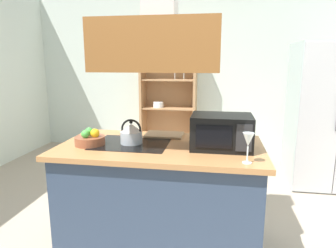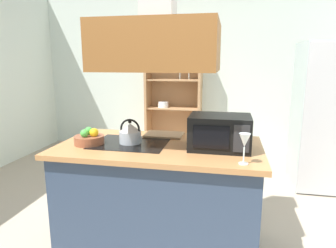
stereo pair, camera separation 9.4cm
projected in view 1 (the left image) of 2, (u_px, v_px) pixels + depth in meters
name	position (u px, v px, depth m)	size (l,w,h in m)	color
ground_plane	(179.00, 244.00, 2.61)	(7.80, 7.80, 0.00)	tan
wall_back	(202.00, 74.00, 5.23)	(6.00, 0.12, 2.70)	silver
kitchen_island	(161.00, 196.00, 2.51)	(1.63, 0.89, 0.90)	#2F3D55
range_hood	(160.00, 32.00, 2.24)	(0.90, 0.70, 1.21)	brown
refrigerator	(329.00, 116.00, 3.75)	(0.90, 0.78, 1.79)	#B1C3C2
dish_cabinet	(169.00, 102.00, 5.21)	(0.95, 0.40, 1.93)	#B17F53
kettle	(131.00, 133.00, 2.44)	(0.18, 0.18, 0.20)	#B1BAC5
cutting_board	(164.00, 135.00, 2.71)	(0.34, 0.24, 0.02)	#A47D55
microwave	(221.00, 132.00, 2.31)	(0.46, 0.35, 0.26)	black
wine_glass_on_counter	(248.00, 141.00, 1.95)	(0.08, 0.08, 0.21)	silver
fruit_bowl	(90.00, 139.00, 2.41)	(0.24, 0.24, 0.14)	brown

